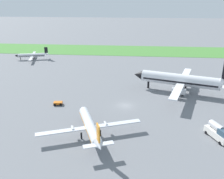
{
  "coord_description": "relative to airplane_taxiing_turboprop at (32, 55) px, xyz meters",
  "views": [
    {
      "loc": [
        2.42,
        -64.28,
        28.88
      ],
      "look_at": [
        -4.14,
        4.53,
        3.0
      ],
      "focal_mm": 40.3,
      "sensor_mm": 36.0,
      "label": 1
    }
  ],
  "objects": [
    {
      "name": "airplane_foreground_turboprop",
      "position": [
        40.09,
        -67.09,
        0.42
      ],
      "size": [
        21.91,
        18.99,
        6.89
      ],
      "rotation": [
        0.0,
        0.0,
        1.95
      ],
      "color": "silver",
      "rests_on": "ground_plane"
    },
    {
      "name": "airplane_midfield_jet",
      "position": [
        64.05,
        -38.2,
        1.97
      ],
      "size": [
        30.87,
        31.17,
        11.32
      ],
      "rotation": [
        0.0,
        0.0,
        2.84
      ],
      "color": "white",
      "rests_on": "ground_plane"
    },
    {
      "name": "fuel_truck_by_runway",
      "position": [
        67.57,
        -65.53,
        -0.52
      ],
      "size": [
        4.72,
        6.92,
        3.29
      ],
      "rotation": [
        0.0,
        0.0,
        5.11
      ],
      "color": "white",
      "rests_on": "ground_plane"
    },
    {
      "name": "grass_taxiway_strip",
      "position": [
        46.96,
        25.32,
        -2.06
      ],
      "size": [
        360.0,
        28.0,
        0.08
      ],
      "primitive_type": "cube",
      "color": "#478438",
      "rests_on": "ground_plane"
    },
    {
      "name": "baggage_cart_midfield",
      "position": [
        28.1,
        -51.38,
        -1.53
      ],
      "size": [
        2.63,
        2.11,
        0.9
      ],
      "rotation": [
        0.0,
        0.0,
        0.16
      ],
      "color": "orange",
      "rests_on": "ground_plane"
    },
    {
      "name": "airplane_taxiing_turboprop",
      "position": [
        0.0,
        0.0,
        0.0
      ],
      "size": [
        16.21,
        18.79,
        5.74
      ],
      "rotation": [
        0.0,
        0.0,
        3.41
      ],
      "color": "white",
      "rests_on": "ground_plane"
    },
    {
      "name": "ground_plane",
      "position": [
        46.96,
        -50.17,
        -2.1
      ],
      "size": [
        600.0,
        600.0,
        0.0
      ],
      "primitive_type": "plane",
      "color": "slate"
    }
  ]
}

